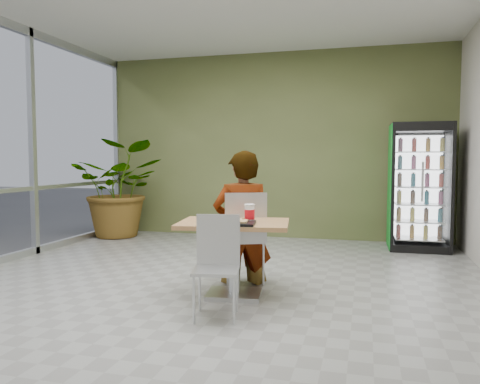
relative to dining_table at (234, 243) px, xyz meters
name	(u,v)px	position (x,y,z in m)	size (l,w,h in m)	color
ground	(205,290)	(-0.35, 0.12, -0.54)	(7.00, 7.00, 0.00)	gray
room_envelope	(204,136)	(-0.35, 0.12, 1.06)	(6.00, 7.00, 3.20)	beige
dining_table	(234,243)	(0.00, 0.00, 0.00)	(1.16, 0.89, 0.75)	tan
chair_far	(245,231)	(-0.01, 0.45, 0.05)	(0.58, 0.59, 1.01)	#B7BABC
chair_near	(217,257)	(0.01, -0.56, -0.03)	(0.46, 0.46, 0.88)	#B7BABC
seated_woman	(242,231)	(-0.05, 0.50, 0.04)	(0.65, 0.42, 1.76)	black
pizza_plate	(234,220)	(-0.01, 0.03, 0.23)	(0.33, 0.24, 0.03)	white
soda_cup	(250,214)	(0.16, -0.02, 0.30)	(0.10, 0.10, 0.18)	white
napkin_stack	(206,222)	(-0.24, -0.17, 0.22)	(0.13, 0.13, 0.02)	white
cafeteria_tray	(232,223)	(0.04, -0.21, 0.23)	(0.43, 0.31, 0.02)	black
beverage_fridge	(419,187)	(2.03, 3.04, 0.41)	(0.88, 0.68, 1.90)	black
potted_plant	(121,189)	(-2.92, 2.97, 0.31)	(1.53, 1.32, 1.70)	#396729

